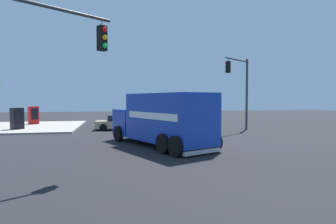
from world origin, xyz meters
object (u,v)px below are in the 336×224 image
(pickup_maroon, at_px, (176,119))
(vending_machine_blue, at_px, (17,118))
(traffic_light_secondary, at_px, (241,83))
(sedan_tan, at_px, (121,123))
(traffic_light_primary, at_px, (26,59))
(vending_machine_red, at_px, (33,115))
(delivery_truck, at_px, (162,119))

(pickup_maroon, relative_size, vending_machine_blue, 2.84)
(traffic_light_secondary, relative_size, sedan_tan, 1.45)
(traffic_light_primary, bearing_deg, vending_machine_blue, 18.08)
(sedan_tan, bearing_deg, pickup_maroon, -69.55)
(traffic_light_primary, height_order, traffic_light_secondary, traffic_light_secondary)
(traffic_light_primary, relative_size, vending_machine_blue, 3.26)
(traffic_light_primary, bearing_deg, pickup_maroon, -26.16)
(pickup_maroon, distance_m, vending_machine_blue, 14.49)
(traffic_light_secondary, height_order, sedan_tan, traffic_light_secondary)
(vending_machine_red, bearing_deg, sedan_tan, -124.36)
(traffic_light_primary, distance_m, vending_machine_red, 22.99)
(delivery_truck, distance_m, pickup_maroon, 12.23)
(traffic_light_primary, distance_m, vending_machine_blue, 18.04)
(vending_machine_blue, bearing_deg, traffic_light_primary, -161.92)
(traffic_light_secondary, relative_size, vending_machine_blue, 3.42)
(delivery_truck, bearing_deg, sedan_tan, 12.52)
(sedan_tan, xyz_separation_m, vending_machine_red, (6.07, 8.87, 0.44))
(delivery_truck, distance_m, sedan_tan, 9.90)
(traffic_light_secondary, relative_size, pickup_maroon, 1.21)
(traffic_light_secondary, height_order, vending_machine_blue, traffic_light_secondary)
(traffic_light_primary, height_order, vending_machine_blue, traffic_light_primary)
(delivery_truck, relative_size, traffic_light_primary, 1.35)
(delivery_truck, xyz_separation_m, vending_machine_blue, (10.49, 11.00, -0.50))
(traffic_light_primary, bearing_deg, vending_machine_red, 14.05)
(sedan_tan, bearing_deg, traffic_light_secondary, -104.35)
(traffic_light_secondary, distance_m, pickup_maroon, 7.51)
(pickup_maroon, height_order, vending_machine_blue, vending_machine_blue)
(delivery_truck, xyz_separation_m, vending_machine_red, (15.69, 11.01, -0.50))
(delivery_truck, distance_m, traffic_light_secondary, 11.06)
(traffic_light_primary, xyz_separation_m, pickup_maroon, (18.14, -8.91, -3.26))
(sedan_tan, bearing_deg, delivery_truck, -167.48)
(vending_machine_blue, bearing_deg, vending_machine_red, 0.13)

